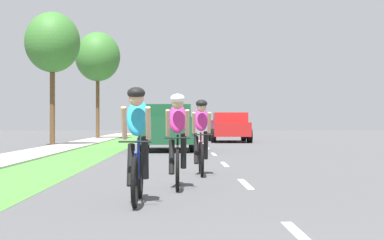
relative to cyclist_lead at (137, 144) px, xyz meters
name	(u,v)px	position (x,y,z in m)	size (l,w,h in m)	color
ground_plane	(212,153)	(1.76, 13.87, -0.81)	(120.00, 120.00, 0.00)	#4C4C4F
grass_verge	(91,153)	(-2.64, 13.87, -0.81)	(2.02, 70.00, 0.01)	#478438
sidewalk_concrete	(39,153)	(-4.53, 13.87, -0.81)	(1.77, 70.00, 0.10)	#B2ADA3
lane_markings_center	(207,148)	(1.76, 17.87, -0.81)	(0.12, 52.71, 0.01)	white
cyclist_lead	(137,144)	(0.00, 0.00, 0.00)	(0.42, 1.72, 1.58)	black
cyclist_trailing	(178,140)	(0.54, 1.91, 0.00)	(0.42, 1.72, 1.58)	black
cyclist_distant	(201,136)	(1.03, 4.48, 0.00)	(0.42, 1.72, 1.58)	black
suv_dark_green	(168,126)	(0.13, 15.62, 0.14)	(2.15, 4.70, 1.79)	#194C2D
pickup_red	(229,127)	(3.37, 25.96, 0.02)	(2.22, 5.10, 1.64)	red
sedan_blue	(178,127)	(0.41, 38.02, -0.04)	(1.98, 4.30, 1.52)	#23389E
street_tree_near	(52,43)	(-5.46, 20.58, 4.06)	(2.60, 2.60, 6.33)	brown
street_tree_far	(98,57)	(-4.94, 32.62, 4.68)	(3.01, 3.01, 7.17)	brown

